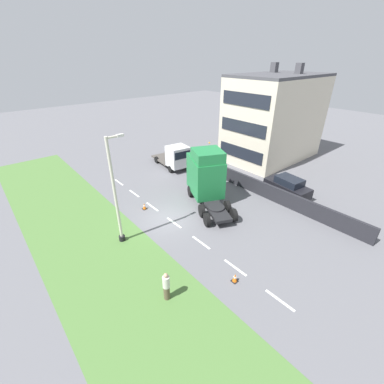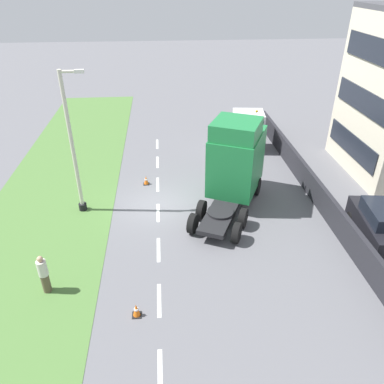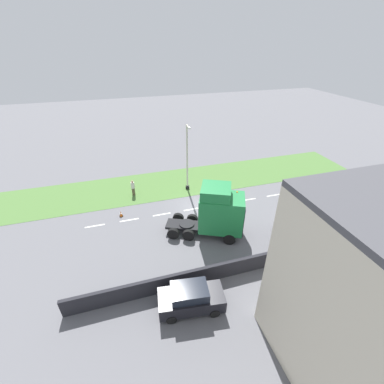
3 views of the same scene
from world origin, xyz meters
name	(u,v)px [view 1 (image 1 of 3)]	position (x,y,z in m)	size (l,w,h in m)	color
ground_plane	(169,219)	(0.00, 0.00, 0.00)	(120.00, 120.00, 0.00)	slate
grass_verge	(97,251)	(-6.00, 0.00, 0.01)	(7.00, 44.00, 0.01)	#4C7538
lane_markings	(174,223)	(0.00, -0.70, 0.00)	(0.16, 21.00, 0.00)	white
boundary_wall	(242,180)	(9.00, 0.00, 0.70)	(0.25, 24.00, 1.40)	#232328
building_block	(275,118)	(18.46, 3.25, 4.96)	(11.99, 7.16, 11.01)	beige
lorry_cab	(206,176)	(4.37, 0.32, 2.45)	(4.98, 6.89, 5.02)	black
flatbed_truck	(176,157)	(6.68, 7.79, 1.50)	(2.85, 6.09, 2.86)	silver
parked_car	(287,187)	(10.75, -4.02, 0.93)	(2.38, 4.41, 1.90)	black
lamp_post	(116,199)	(-4.10, -0.04, 3.42)	(1.34, 0.43, 7.62)	black
pedestrian	(166,286)	(-4.59, -6.19, 0.90)	(0.39, 0.39, 1.83)	brown
traffic_cone_lead	(144,206)	(-0.71, 2.61, 0.28)	(0.36, 0.36, 0.58)	black
traffic_cone_trailing	(235,278)	(-0.86, -7.81, 0.28)	(0.36, 0.36, 0.58)	black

